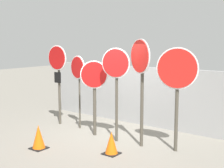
% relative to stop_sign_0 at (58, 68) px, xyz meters
% --- Properties ---
extents(ground_plane, '(40.00, 40.00, 0.00)m').
position_rel_stop_sign_0_xyz_m(ground_plane, '(2.03, -0.21, -1.74)').
color(ground_plane, gray).
extents(fence_back, '(6.90, 0.12, 1.79)m').
position_rel_stop_sign_0_xyz_m(fence_back, '(2.03, 1.52, -0.84)').
color(fence_back, gray).
rests_on(fence_back, ground).
extents(stop_sign_0, '(0.76, 0.13, 2.44)m').
position_rel_stop_sign_0_xyz_m(stop_sign_0, '(0.00, 0.00, 0.00)').
color(stop_sign_0, '#474238').
rests_on(stop_sign_0, ground).
extents(stop_sign_1, '(0.66, 0.19, 2.15)m').
position_rel_stop_sign_0_xyz_m(stop_sign_1, '(0.83, 0.01, -0.09)').
color(stop_sign_1, '#474238').
rests_on(stop_sign_1, ground).
extents(stop_sign_2, '(0.65, 0.40, 2.06)m').
position_rel_stop_sign_0_xyz_m(stop_sign_2, '(1.65, -0.24, -0.33)').
color(stop_sign_2, '#474238').
rests_on(stop_sign_2, ground).
extents(stop_sign_3, '(0.74, 0.21, 2.41)m').
position_rel_stop_sign_0_xyz_m(stop_sign_3, '(2.42, -0.31, 0.01)').
color(stop_sign_3, '#474238').
rests_on(stop_sign_3, ground).
extents(stop_sign_4, '(0.75, 0.39, 2.63)m').
position_rel_stop_sign_0_xyz_m(stop_sign_4, '(3.11, -0.26, 0.14)').
color(stop_sign_4, '#474238').
rests_on(stop_sign_4, ground).
extents(stop_sign_5, '(0.93, 0.29, 2.44)m').
position_rel_stop_sign_0_xyz_m(stop_sign_5, '(3.98, -0.08, -0.01)').
color(stop_sign_5, '#474238').
rests_on(stop_sign_5, ground).
extents(traffic_cone_0, '(0.37, 0.37, 0.58)m').
position_rel_stop_sign_0_xyz_m(traffic_cone_0, '(1.26, -1.86, -1.46)').
color(traffic_cone_0, black).
rests_on(traffic_cone_0, ground).
extents(traffic_cone_1, '(0.35, 0.35, 0.53)m').
position_rel_stop_sign_0_xyz_m(traffic_cone_1, '(2.87, -1.09, -1.48)').
color(traffic_cone_1, black).
rests_on(traffic_cone_1, ground).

